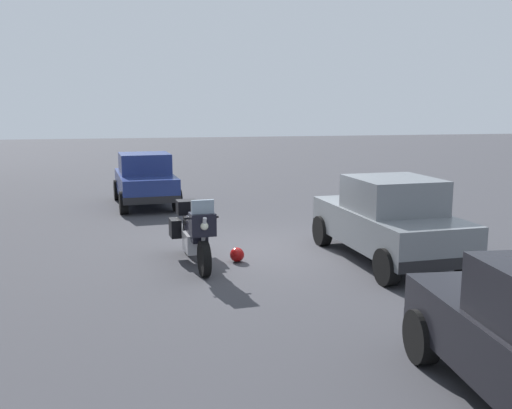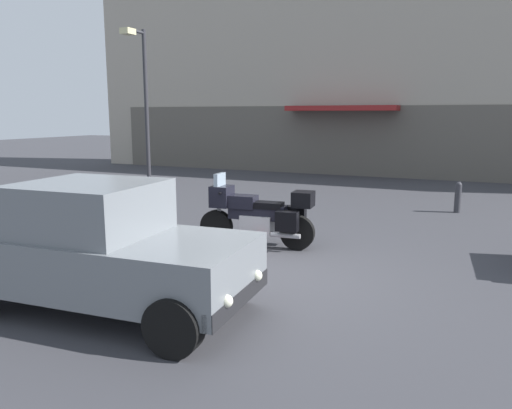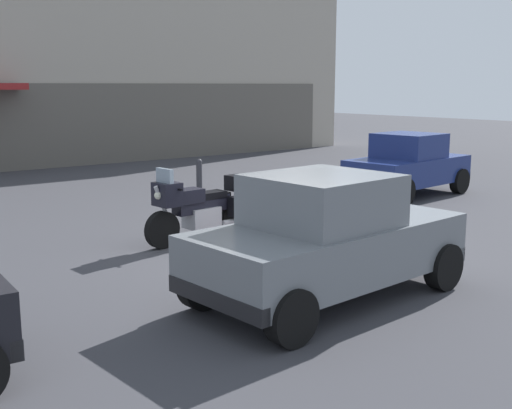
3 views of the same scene
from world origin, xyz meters
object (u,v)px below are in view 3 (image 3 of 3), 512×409
car_compact_side (408,165)px  bollard_curbside (199,172)px  helmet (227,241)px  motorcycle (202,206)px  car_hatchback_near (327,239)px

car_compact_side → bollard_curbside: 5.50m
helmet → bollard_curbside: (3.28, 5.92, 0.28)m
helmet → car_compact_side: (6.72, 1.64, 0.63)m
motorcycle → helmet: size_ratio=8.08×
car_hatchback_near → car_compact_side: car_hatchback_near is taller
car_hatchback_near → bollard_curbside: (3.76, 8.82, -0.39)m
helmet → car_hatchback_near: bearing=-99.4°
helmet → bollard_curbside: size_ratio=0.36×
car_hatchback_near → car_compact_side: bearing=28.3°
helmet → car_hatchback_near: (-0.48, -2.90, 0.67)m
motorcycle → car_compact_side: size_ratio=0.63×
bollard_curbside → car_hatchback_near: bearing=-113.1°
helmet → car_compact_side: 6.95m
motorcycle → bollard_curbside: size_ratio=2.88×
car_hatchback_near → bollard_curbside: car_hatchback_near is taller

